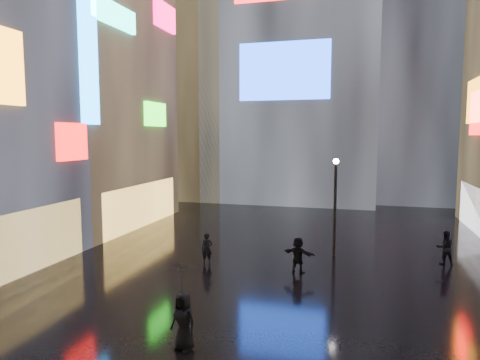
% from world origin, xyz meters
% --- Properties ---
extents(ground, '(140.00, 140.00, 0.00)m').
position_xyz_m(ground, '(0.00, 20.00, 0.00)').
color(ground, black).
rests_on(ground, ground).
extents(building_left_far, '(10.28, 12.00, 22.00)m').
position_xyz_m(building_left_far, '(-15.98, 26.00, 10.98)').
color(building_left_far, black).
rests_on(building_left_far, ground).
extents(tower_flank_right, '(12.00, 12.00, 34.00)m').
position_xyz_m(tower_flank_right, '(9.00, 46.00, 17.00)').
color(tower_flank_right, black).
rests_on(tower_flank_right, ground).
extents(tower_flank_left, '(10.00, 10.00, 26.00)m').
position_xyz_m(tower_flank_left, '(-14.00, 42.00, 13.00)').
color(tower_flank_left, black).
rests_on(tower_flank_left, ground).
extents(lamp_far, '(0.30, 0.30, 5.20)m').
position_xyz_m(lamp_far, '(2.40, 21.93, 2.94)').
color(lamp_far, black).
rests_on(lamp_far, ground).
extents(pedestrian_4, '(0.98, 0.78, 1.74)m').
position_xyz_m(pedestrian_4, '(-1.34, 10.56, 0.87)').
color(pedestrian_4, black).
rests_on(pedestrian_4, ground).
extents(pedestrian_5, '(1.64, 0.91, 1.68)m').
position_xyz_m(pedestrian_5, '(0.94, 18.67, 0.84)').
color(pedestrian_5, black).
rests_on(pedestrian_5, ground).
extents(pedestrian_6, '(0.62, 0.47, 1.52)m').
position_xyz_m(pedestrian_6, '(-3.64, 18.85, 0.76)').
color(pedestrian_6, black).
rests_on(pedestrian_6, ground).
extents(pedestrian_7, '(0.91, 0.77, 1.69)m').
position_xyz_m(pedestrian_7, '(7.78, 21.93, 0.85)').
color(pedestrian_7, black).
rests_on(pedestrian_7, ground).
extents(umbrella_2, '(1.22, 1.21, 0.91)m').
position_xyz_m(umbrella_2, '(-1.34, 10.56, 2.19)').
color(umbrella_2, black).
rests_on(umbrella_2, pedestrian_4).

